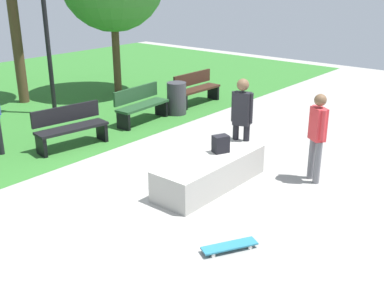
% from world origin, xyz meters
% --- Properties ---
extents(ground_plane, '(28.00, 28.00, 0.00)m').
position_xyz_m(ground_plane, '(0.00, 0.00, 0.00)').
color(ground_plane, gray).
extents(concrete_ledge, '(2.33, 0.81, 0.55)m').
position_xyz_m(concrete_ledge, '(0.99, -0.71, 0.27)').
color(concrete_ledge, '#A8A59E').
rests_on(concrete_ledge, ground_plane).
extents(backpack_on_ledge, '(0.34, 0.30, 0.32)m').
position_xyz_m(backpack_on_ledge, '(1.33, -0.68, 0.71)').
color(backpack_on_ledge, black).
rests_on(backpack_on_ledge, concrete_ledge).
extents(skater_performing_trick, '(0.35, 0.38, 1.65)m').
position_xyz_m(skater_performing_trick, '(2.40, -2.03, 0.96)').
color(skater_performing_trick, slate).
rests_on(skater_performing_trick, ground_plane).
extents(skater_watching, '(0.28, 0.42, 1.77)m').
position_xyz_m(skater_watching, '(2.12, -0.59, 1.04)').
color(skater_watching, black).
rests_on(skater_watching, ground_plane).
extents(skateboard_by_ledge, '(0.79, 0.57, 0.08)m').
position_xyz_m(skateboard_by_ledge, '(-0.50, -2.19, 0.06)').
color(skateboard_by_ledge, teal).
rests_on(skateboard_by_ledge, ground_plane).
extents(park_bench_far_right, '(1.63, 0.58, 0.91)m').
position_xyz_m(park_bench_far_right, '(2.93, 3.05, 0.48)').
color(park_bench_far_right, '#1E4223').
rests_on(park_bench_far_right, ground_plane).
extents(park_bench_by_oak, '(1.60, 0.48, 0.91)m').
position_xyz_m(park_bench_by_oak, '(5.25, 3.11, 0.48)').
color(park_bench_by_oak, '#331E14').
rests_on(park_bench_by_oak, ground_plane).
extents(park_bench_near_path, '(1.65, 0.70, 0.91)m').
position_xyz_m(park_bench_near_path, '(0.63, 2.90, 0.48)').
color(park_bench_near_path, black).
rests_on(park_bench_near_path, ground_plane).
extents(lamp_post, '(0.28, 0.28, 4.42)m').
position_xyz_m(lamp_post, '(1.94, 5.43, 2.67)').
color(lamp_post, black).
rests_on(lamp_post, ground_plane).
extents(trash_bin, '(0.52, 0.52, 0.88)m').
position_xyz_m(trash_bin, '(4.07, 2.83, 0.44)').
color(trash_bin, '#333338').
rests_on(trash_bin, ground_plane).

